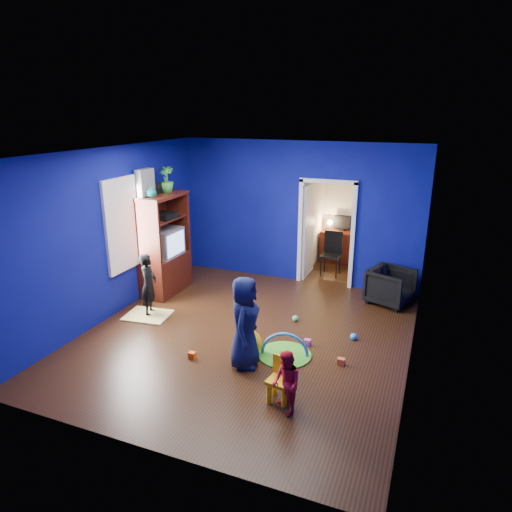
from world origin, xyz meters
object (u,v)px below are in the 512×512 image
at_px(child_black, 149,285).
at_px(armchair, 390,286).
at_px(kid_chair, 280,382).
at_px(vase, 151,191).
at_px(crt_tv, 166,242).
at_px(toddler_red, 286,383).
at_px(study_desk, 340,247).
at_px(tv_armoire, 164,244).
at_px(hopper_ball, 249,343).
at_px(folding_chair, 331,255).
at_px(child_navy, 245,322).
at_px(play_mat, 284,355).

bearing_deg(child_black, armchair, -79.84).
bearing_deg(kid_chair, vase, 154.84).
relative_size(armchair, child_black, 0.67).
distance_m(child_black, crt_tv, 1.16).
relative_size(toddler_red, vase, 3.95).
height_order(armchair, study_desk, study_desk).
distance_m(armchair, child_black, 4.41).
bearing_deg(tv_armoire, toddler_red, -38.80).
distance_m(tv_armoire, hopper_ball, 3.12).
xyz_separation_m(child_black, folding_chair, (2.50, 3.17, -0.10)).
bearing_deg(toddler_red, armchair, 127.34).
distance_m(toddler_red, vase, 4.52).
bearing_deg(kid_chair, folding_chair, 104.85).
distance_m(armchair, crt_tv, 4.35).
bearing_deg(child_navy, hopper_ball, 0.41).
height_order(toddler_red, folding_chair, folding_chair).
xyz_separation_m(toddler_red, kid_chair, (-0.15, 0.20, -0.15)).
xyz_separation_m(toddler_red, folding_chair, (-0.60, 4.89, 0.06)).
xyz_separation_m(child_black, tv_armoire, (-0.32, 1.03, 0.42)).
distance_m(tv_armoire, folding_chair, 3.58).
bearing_deg(study_desk, child_black, -121.18).
xyz_separation_m(armchair, tv_armoire, (-4.21, -1.04, 0.64)).
height_order(armchair, vase, vase).
bearing_deg(play_mat, folding_chair, 92.61).
distance_m(vase, kid_chair, 4.36).
distance_m(armchair, tv_armoire, 4.38).
distance_m(child_navy, toddler_red, 1.22).
height_order(tv_armoire, study_desk, tv_armoire).
bearing_deg(child_navy, child_black, 56.58).
xyz_separation_m(armchair, hopper_ball, (-1.71, -2.74, -0.14)).
relative_size(child_black, crt_tv, 1.60).
relative_size(child_navy, vase, 6.56).
height_order(toddler_red, study_desk, toddler_red).
bearing_deg(play_mat, kid_chair, -74.90).
height_order(child_navy, toddler_red, child_navy).
height_order(child_navy, folding_chair, child_navy).
xyz_separation_m(kid_chair, study_desk, (-0.45, 5.65, 0.12)).
height_order(vase, study_desk, vase).
bearing_deg(armchair, kid_chair, -175.84).
bearing_deg(child_black, toddler_red, -136.96).
height_order(child_navy, play_mat, child_navy).
relative_size(toddler_red, study_desk, 0.91).
xyz_separation_m(toddler_red, tv_armoire, (-3.42, 2.75, 0.58)).
distance_m(kid_chair, folding_chair, 4.72).
height_order(child_navy, hopper_ball, child_navy).
distance_m(toddler_red, hopper_ball, 1.42).
bearing_deg(child_black, child_navy, -130.42).
distance_m(kid_chair, play_mat, 1.12).
bearing_deg(toddler_red, tv_armoire, -169.75).
xyz_separation_m(vase, crt_tv, (0.04, 0.30, -1.04)).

